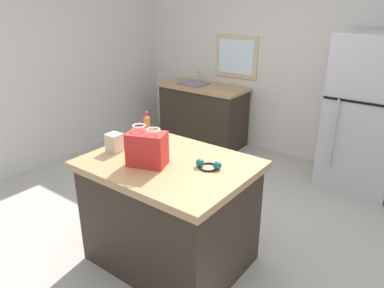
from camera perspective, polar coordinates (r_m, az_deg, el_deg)
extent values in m
plane|color=#ADA89E|center=(3.58, -0.51, -14.11)|extent=(6.21, 6.21, 0.00)
cube|color=silver|center=(5.12, 16.72, 12.24)|extent=(5.18, 0.10, 2.65)
cube|color=#CCB78C|center=(5.48, 6.94, 13.33)|extent=(0.68, 0.04, 0.60)
cube|color=white|center=(5.46, 6.83, 13.31)|extent=(0.56, 0.02, 0.48)
cube|color=silver|center=(4.99, -25.40, 10.83)|extent=(0.10, 4.89, 2.65)
cube|color=#33281E|center=(3.09, -3.41, -11.00)|extent=(1.20, 0.90, 0.86)
cube|color=tan|center=(2.87, -3.61, -3.26)|extent=(1.28, 0.98, 0.06)
cube|color=#B7B7BC|center=(4.56, 25.39, 4.19)|extent=(0.78, 0.70, 1.77)
cube|color=black|center=(4.17, 24.77, 5.84)|extent=(0.77, 0.01, 0.02)
cylinder|color=#B7B7BC|center=(4.30, 21.12, 1.39)|extent=(0.02, 0.02, 0.79)
cube|color=#33281E|center=(5.61, 1.76, 4.41)|extent=(1.25, 0.57, 0.84)
cube|color=tan|center=(5.49, 1.81, 8.79)|extent=(1.29, 0.61, 0.04)
cube|color=slate|center=(5.61, 0.22, 8.76)|extent=(0.40, 0.32, 0.14)
cylinder|color=#B7B7BC|center=(5.69, 1.08, 10.39)|extent=(0.03, 0.03, 0.18)
cylinder|color=#B7B7BC|center=(5.61, 0.66, 11.13)|extent=(0.02, 0.14, 0.02)
cube|color=red|center=(2.76, -6.99, -0.78)|extent=(0.33, 0.26, 0.26)
torus|color=white|center=(2.75, -8.23, 2.81)|extent=(0.13, 0.13, 0.01)
torus|color=white|center=(2.66, -6.03, 2.22)|extent=(0.13, 0.13, 0.01)
cube|color=beige|center=(3.08, -11.94, 0.23)|extent=(0.12, 0.11, 0.15)
cylinder|color=#C66633|center=(3.30, -6.99, 2.46)|extent=(0.06, 0.06, 0.20)
cone|color=#C66633|center=(3.26, -7.08, 4.33)|extent=(0.05, 0.05, 0.03)
cylinder|color=red|center=(3.26, -7.10, 4.79)|extent=(0.03, 0.03, 0.02)
torus|color=black|center=(2.74, 2.59, -3.60)|extent=(0.19, 0.19, 0.01)
sphere|color=#19666B|center=(2.75, 1.24, -2.93)|extent=(0.06, 0.06, 0.06)
sphere|color=#19666B|center=(2.71, 3.97, -3.33)|extent=(0.06, 0.06, 0.06)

